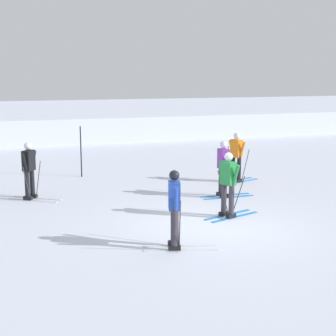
{
  "coord_description": "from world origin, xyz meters",
  "views": [
    {
      "loc": [
        -4.81,
        -11.03,
        3.7
      ],
      "look_at": [
        -0.14,
        3.13,
        0.9
      ],
      "focal_mm": 54.27,
      "sensor_mm": 36.0,
      "label": 1
    }
  ],
  "objects_px": {
    "skier_orange": "(236,156)",
    "trail_marker_pole": "(81,152)",
    "skier_green": "(228,183)",
    "skier_purple": "(223,167)",
    "skier_black": "(29,169)",
    "skier_blue": "(175,207)"
  },
  "relations": [
    {
      "from": "skier_purple",
      "to": "skier_black",
      "type": "xyz_separation_m",
      "value": [
        -5.55,
        1.53,
        -0.0
      ]
    },
    {
      "from": "skier_purple",
      "to": "trail_marker_pole",
      "type": "height_order",
      "value": "trail_marker_pole"
    },
    {
      "from": "skier_black",
      "to": "trail_marker_pole",
      "type": "relative_size",
      "value": 0.93
    },
    {
      "from": "skier_green",
      "to": "skier_blue",
      "type": "height_order",
      "value": "same"
    },
    {
      "from": "trail_marker_pole",
      "to": "skier_orange",
      "type": "bearing_deg",
      "value": -27.62
    },
    {
      "from": "skier_orange",
      "to": "skier_black",
      "type": "height_order",
      "value": "same"
    },
    {
      "from": "skier_purple",
      "to": "trail_marker_pole",
      "type": "xyz_separation_m",
      "value": [
        -3.59,
        4.4,
        0.0
      ]
    },
    {
      "from": "skier_green",
      "to": "skier_black",
      "type": "height_order",
      "value": "same"
    },
    {
      "from": "skier_green",
      "to": "skier_purple",
      "type": "height_order",
      "value": "same"
    },
    {
      "from": "skier_purple",
      "to": "skier_black",
      "type": "relative_size",
      "value": 1.0
    },
    {
      "from": "skier_orange",
      "to": "trail_marker_pole",
      "type": "relative_size",
      "value": 0.93
    },
    {
      "from": "skier_green",
      "to": "skier_orange",
      "type": "relative_size",
      "value": 1.0
    },
    {
      "from": "skier_purple",
      "to": "skier_blue",
      "type": "height_order",
      "value": "same"
    },
    {
      "from": "skier_green",
      "to": "trail_marker_pole",
      "type": "relative_size",
      "value": 0.93
    },
    {
      "from": "skier_green",
      "to": "trail_marker_pole",
      "type": "xyz_separation_m",
      "value": [
        -2.8,
        6.45,
        0.0
      ]
    },
    {
      "from": "skier_blue",
      "to": "trail_marker_pole",
      "type": "distance_m",
      "value": 8.32
    },
    {
      "from": "skier_blue",
      "to": "trail_marker_pole",
      "type": "xyz_separation_m",
      "value": [
        -0.71,
        8.29,
        0.0
      ]
    },
    {
      "from": "skier_black",
      "to": "skier_green",
      "type": "bearing_deg",
      "value": -36.96
    },
    {
      "from": "skier_orange",
      "to": "skier_blue",
      "type": "relative_size",
      "value": 1.0
    },
    {
      "from": "skier_orange",
      "to": "skier_blue",
      "type": "distance_m",
      "value": 7.09
    },
    {
      "from": "skier_black",
      "to": "skier_blue",
      "type": "height_order",
      "value": "same"
    },
    {
      "from": "skier_black",
      "to": "trail_marker_pole",
      "type": "bearing_deg",
      "value": 55.68
    }
  ]
}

